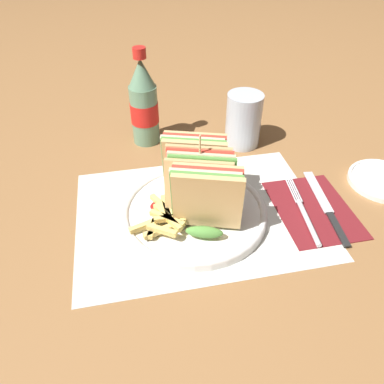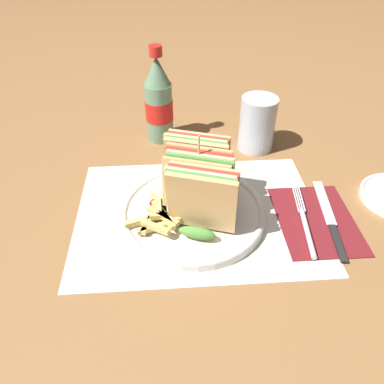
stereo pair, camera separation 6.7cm
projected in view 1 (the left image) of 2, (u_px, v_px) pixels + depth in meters
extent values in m
plane|color=olive|center=(197.00, 206.00, 0.70)|extent=(4.00, 4.00, 0.00)
cube|color=silver|center=(200.00, 213.00, 0.68)|extent=(0.44, 0.32, 0.00)
cylinder|color=white|center=(194.00, 213.00, 0.67)|extent=(0.26, 0.26, 0.01)
torus|color=white|center=(194.00, 210.00, 0.67)|extent=(0.26, 0.26, 0.01)
cube|color=tan|center=(206.00, 203.00, 0.59)|extent=(0.11, 0.06, 0.11)
cube|color=#518E3D|center=(206.00, 200.00, 0.60)|extent=(0.11, 0.06, 0.11)
cube|color=beige|center=(207.00, 196.00, 0.60)|extent=(0.11, 0.06, 0.11)
cube|color=red|center=(207.00, 193.00, 0.61)|extent=(0.11, 0.06, 0.11)
cube|color=tan|center=(208.00, 191.00, 0.62)|extent=(0.11, 0.06, 0.11)
ellipsoid|color=#518E3D|center=(204.00, 232.00, 0.61)|extent=(0.06, 0.04, 0.02)
cube|color=tan|center=(198.00, 191.00, 0.62)|extent=(0.11, 0.06, 0.11)
cube|color=#518E3D|center=(199.00, 187.00, 0.62)|extent=(0.11, 0.06, 0.11)
cube|color=beige|center=(199.00, 183.00, 0.63)|extent=(0.11, 0.06, 0.11)
cube|color=red|center=(200.00, 180.00, 0.64)|extent=(0.11, 0.06, 0.11)
cube|color=tan|center=(200.00, 176.00, 0.64)|extent=(0.11, 0.06, 0.11)
ellipsoid|color=#518E3D|center=(198.00, 212.00, 0.64)|extent=(0.06, 0.04, 0.02)
cube|color=tan|center=(193.00, 167.00, 0.66)|extent=(0.11, 0.06, 0.11)
cube|color=#518E3D|center=(194.00, 164.00, 0.67)|extent=(0.11, 0.06, 0.11)
cube|color=beige|center=(194.00, 162.00, 0.68)|extent=(0.11, 0.06, 0.11)
cube|color=red|center=(195.00, 160.00, 0.69)|extent=(0.11, 0.06, 0.11)
cube|color=tan|center=(195.00, 157.00, 0.69)|extent=(0.11, 0.06, 0.11)
ellipsoid|color=#518E3D|center=(192.00, 194.00, 0.68)|extent=(0.06, 0.04, 0.02)
cylinder|color=tan|center=(200.00, 173.00, 0.63)|extent=(0.00, 0.00, 0.15)
cube|color=#E5C166|center=(149.00, 224.00, 0.63)|extent=(0.07, 0.03, 0.01)
cube|color=#E5C166|center=(160.00, 231.00, 0.62)|extent=(0.06, 0.03, 0.01)
cube|color=#E5C166|center=(154.00, 223.00, 0.63)|extent=(0.03, 0.07, 0.01)
cube|color=#E5C166|center=(162.00, 230.00, 0.60)|extent=(0.05, 0.04, 0.01)
cube|color=#E5C166|center=(178.00, 210.00, 0.64)|extent=(0.02, 0.06, 0.01)
cube|color=#E5C166|center=(167.00, 219.00, 0.62)|extent=(0.06, 0.05, 0.01)
cube|color=#E5C166|center=(166.00, 208.00, 0.64)|extent=(0.01, 0.06, 0.01)
cube|color=#E5C166|center=(167.00, 217.00, 0.63)|extent=(0.04, 0.07, 0.01)
cube|color=#E5C166|center=(163.00, 206.00, 0.65)|extent=(0.04, 0.06, 0.01)
cube|color=#E5C166|center=(175.00, 217.00, 0.63)|extent=(0.07, 0.01, 0.01)
ellipsoid|color=maroon|center=(160.00, 206.00, 0.66)|extent=(0.03, 0.03, 0.01)
cube|color=maroon|center=(313.00, 209.00, 0.69)|extent=(0.14, 0.18, 0.00)
cylinder|color=silver|center=(308.00, 222.00, 0.65)|extent=(0.02, 0.11, 0.01)
cylinder|color=silver|center=(290.00, 189.00, 0.73)|extent=(0.01, 0.07, 0.00)
cylinder|color=silver|center=(292.00, 188.00, 0.73)|extent=(0.01, 0.07, 0.00)
cylinder|color=silver|center=(294.00, 188.00, 0.73)|extent=(0.01, 0.07, 0.00)
cylinder|color=silver|center=(296.00, 188.00, 0.73)|extent=(0.01, 0.07, 0.00)
cube|color=black|center=(338.00, 229.00, 0.64)|extent=(0.02, 0.08, 0.00)
cube|color=silver|center=(318.00, 191.00, 0.72)|extent=(0.03, 0.12, 0.00)
cylinder|color=slate|center=(145.00, 115.00, 0.83)|extent=(0.06, 0.06, 0.13)
cylinder|color=red|center=(145.00, 112.00, 0.83)|extent=(0.06, 0.06, 0.05)
cone|color=slate|center=(141.00, 73.00, 0.77)|extent=(0.06, 0.06, 0.06)
cylinder|color=red|center=(139.00, 53.00, 0.75)|extent=(0.03, 0.03, 0.02)
cylinder|color=silver|center=(243.00, 120.00, 0.83)|extent=(0.08, 0.08, 0.12)
cylinder|color=black|center=(242.00, 135.00, 0.85)|extent=(0.07, 0.07, 0.04)
cylinder|color=white|center=(383.00, 181.00, 0.75)|extent=(0.14, 0.14, 0.01)
torus|color=white|center=(384.00, 179.00, 0.75)|extent=(0.14, 0.14, 0.01)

